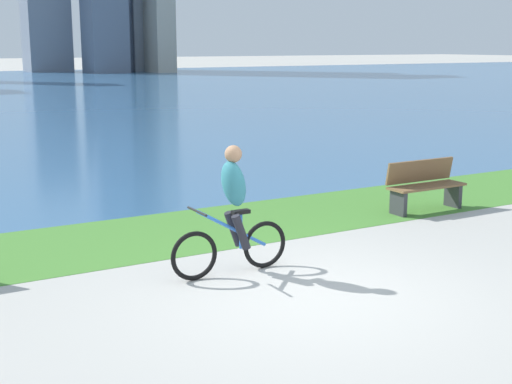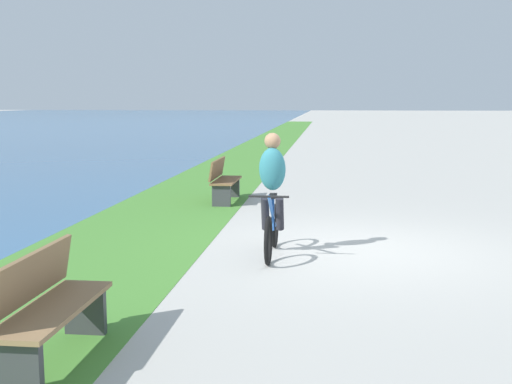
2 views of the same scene
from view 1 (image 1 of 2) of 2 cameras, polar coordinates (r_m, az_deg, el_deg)
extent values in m
plane|color=#B2AFA8|center=(8.55, 4.54, -8.22)|extent=(300.00, 300.00, 0.00)
cube|color=#478433|center=(11.44, -5.38, -3.04)|extent=(120.00, 2.59, 0.01)
torus|color=black|center=(8.98, -4.97, -5.12)|extent=(0.63, 0.06, 0.63)
torus|color=black|center=(9.44, 0.70, -4.23)|extent=(0.63, 0.06, 0.63)
cylinder|color=blue|center=(9.13, -1.94, -2.94)|extent=(1.00, 0.04, 0.61)
cylinder|color=blue|center=(9.20, -1.22, -3.14)|extent=(0.04, 0.04, 0.47)
cube|color=black|center=(9.14, -1.23, -1.60)|extent=(0.24, 0.10, 0.05)
cylinder|color=black|center=(8.85, -4.74, -1.56)|extent=(0.03, 0.52, 0.03)
ellipsoid|color=teal|center=(9.01, -1.81, 0.68)|extent=(0.40, 0.36, 0.65)
sphere|color=#A57A59|center=(8.95, -1.83, 3.06)|extent=(0.22, 0.22, 0.22)
cylinder|color=#26262D|center=(9.09, -1.20, -3.23)|extent=(0.27, 0.11, 0.49)
cylinder|color=#26262D|center=(9.26, -1.80, -2.96)|extent=(0.27, 0.11, 0.49)
cube|color=brown|center=(12.95, 13.53, 0.45)|extent=(1.50, 0.45, 0.04)
cube|color=brown|center=(13.05, 12.99, 1.67)|extent=(1.50, 0.11, 0.40)
cube|color=#38383D|center=(13.45, 15.49, -0.22)|extent=(0.08, 0.37, 0.45)
cube|color=#38383D|center=(12.56, 11.32, -0.84)|extent=(0.08, 0.37, 0.45)
cube|color=slate|center=(81.10, -16.54, 13.97)|extent=(4.49, 4.07, 13.42)
camera|label=2|loc=(8.37, -61.89, -0.17)|focal=45.24mm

